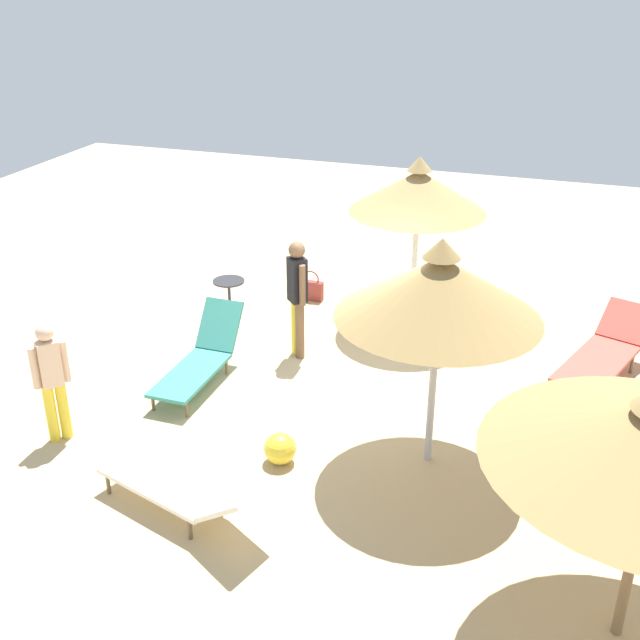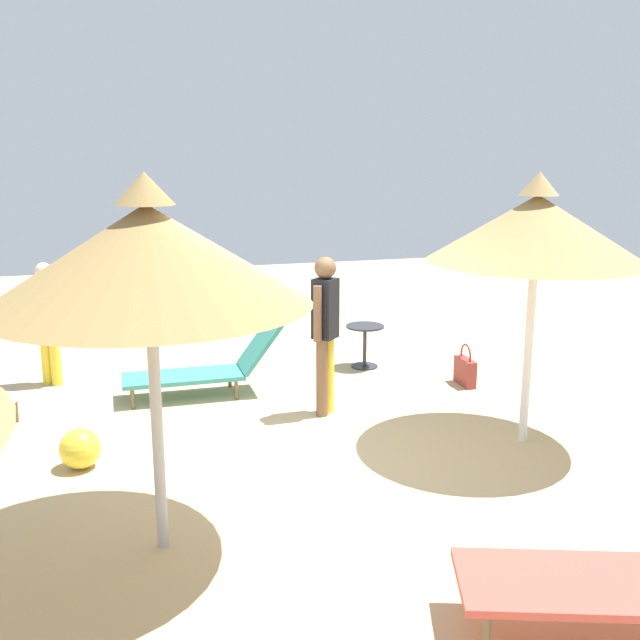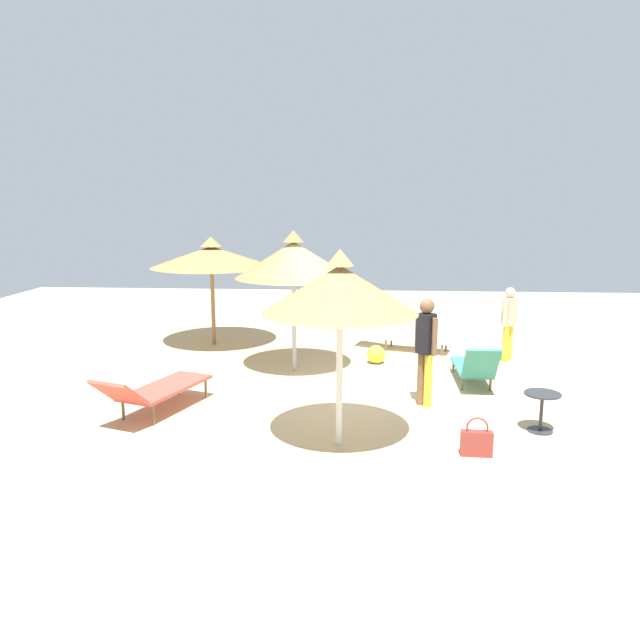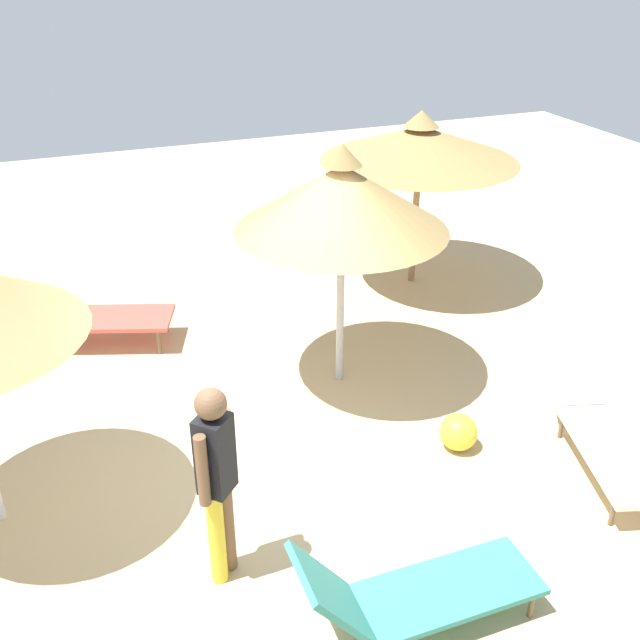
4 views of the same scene
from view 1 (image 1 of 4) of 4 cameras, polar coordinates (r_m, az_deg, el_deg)
ground at (r=10.57m, az=3.23°, el=-5.73°), size 24.00×24.00×0.10m
parasol_umbrella_far_right at (r=8.35m, az=8.65°, el=2.30°), size 2.23×2.23×2.72m
parasol_umbrella_far_left at (r=11.92m, az=7.14°, el=9.24°), size 2.06×2.06×2.66m
lounge_chair_front at (r=10.82m, az=-8.65°, el=-2.70°), size 0.59×1.87×0.89m
lounge_chair_near_left at (r=11.43m, az=19.95°, el=-2.19°), size 1.34×2.25×0.80m
lounge_chair_center at (r=8.40m, az=-9.76°, el=-11.91°), size 2.16×1.17×0.76m
person_standing_edge at (r=11.11m, az=-1.65°, el=2.02°), size 0.33×0.33×1.75m
person_standing_back at (r=9.75m, az=-18.89°, el=-3.91°), size 0.33×0.35×1.53m
handbag at (r=13.29m, az=-0.65°, el=2.23°), size 0.41×0.15×0.53m
side_table_round at (r=12.79m, az=-6.61°, el=2.10°), size 0.51×0.51×0.58m
beach_ball at (r=9.17m, az=-2.91°, el=-9.29°), size 0.37×0.37×0.37m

